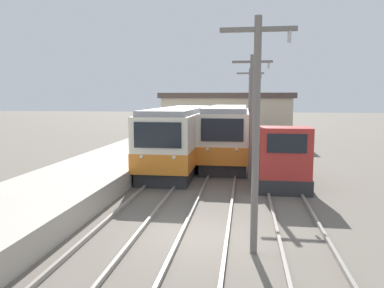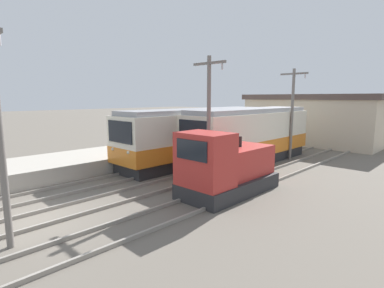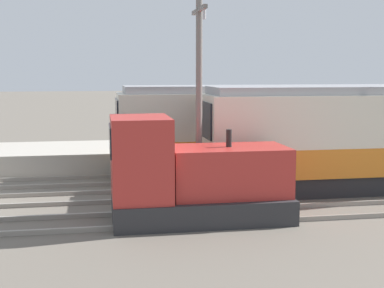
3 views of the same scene
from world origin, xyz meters
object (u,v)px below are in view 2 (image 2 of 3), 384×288
(commuter_train_left, at_px, (199,137))
(catenary_mast_mid, at_px, (209,116))
(commuter_train_center, at_px, (251,138))
(shunting_locomotive, at_px, (226,169))
(catenary_mast_far, at_px, (292,111))

(commuter_train_left, bearing_deg, catenary_mast_mid, -42.29)
(commuter_train_center, relative_size, catenary_mast_mid, 1.77)
(shunting_locomotive, distance_m, catenary_mast_far, 9.90)
(commuter_train_center, xyz_separation_m, shunting_locomotive, (3.00, -6.61, -0.52))
(commuter_train_center, relative_size, shunting_locomotive, 2.23)
(commuter_train_left, relative_size, commuter_train_center, 1.12)
(shunting_locomotive, relative_size, catenary_mast_far, 0.79)
(commuter_train_center, xyz_separation_m, catenary_mast_far, (1.51, 2.90, 1.80))
(commuter_train_center, distance_m, shunting_locomotive, 7.28)
(commuter_train_left, relative_size, shunting_locomotive, 2.49)
(commuter_train_left, relative_size, catenary_mast_far, 1.98)
(commuter_train_left, xyz_separation_m, commuter_train_center, (2.80, 2.19, 0.02))
(shunting_locomotive, distance_m, catenary_mast_mid, 2.81)
(catenary_mast_mid, xyz_separation_m, catenary_mast_far, (0.00, 9.00, 0.00))
(commuter_train_left, xyz_separation_m, catenary_mast_mid, (4.31, -3.92, 1.82))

